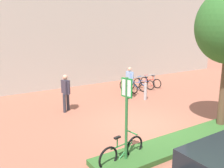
# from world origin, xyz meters

# --- Properties ---
(ground_plane) EXTENTS (60.00, 60.00, 0.00)m
(ground_plane) POSITION_xyz_m (0.00, 0.00, 0.00)
(ground_plane) COLOR #9E5B47
(building_facade) EXTENTS (28.00, 1.20, 10.00)m
(building_facade) POSITION_xyz_m (0.00, 8.12, 5.00)
(building_facade) COLOR #B2ADA3
(building_facade) RESTS_ON ground
(planter_strip) EXTENTS (7.00, 1.10, 0.16)m
(planter_strip) POSITION_xyz_m (0.30, -1.91, 0.08)
(planter_strip) COLOR #336028
(planter_strip) RESTS_ON ground
(parking_sign_post) EXTENTS (0.11, 0.36, 2.50)m
(parking_sign_post) POSITION_xyz_m (-2.22, -1.91, 1.63)
(parking_sign_post) COLOR #2D7238
(parking_sign_post) RESTS_ON ground
(bike_at_sign) EXTENTS (1.67, 0.42, 0.86)m
(bike_at_sign) POSITION_xyz_m (-2.28, -1.81, 0.35)
(bike_at_sign) COLOR black
(bike_at_sign) RESTS_ON ground
(bike_rack_cluster) EXTENTS (2.65, 1.73, 0.83)m
(bike_rack_cluster) POSITION_xyz_m (3.52, 4.60, 0.35)
(bike_rack_cluster) COLOR #99999E
(bike_rack_cluster) RESTS_ON ground
(bollard_steel) EXTENTS (0.16, 0.16, 0.90)m
(bollard_steel) POSITION_xyz_m (2.35, 2.70, 0.45)
(bollard_steel) COLOR #ADADB2
(bollard_steel) RESTS_ON ground
(person_suited_navy) EXTENTS (0.40, 0.61, 1.72)m
(person_suited_navy) POSITION_xyz_m (-1.92, 3.22, 0.98)
(person_suited_navy) COLOR #2D2D38
(person_suited_navy) RESTS_ON ground
(person_casual_tan) EXTENTS (0.44, 0.61, 1.72)m
(person_casual_tan) POSITION_xyz_m (1.83, 3.42, 0.98)
(person_casual_tan) COLOR black
(person_casual_tan) RESTS_ON ground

